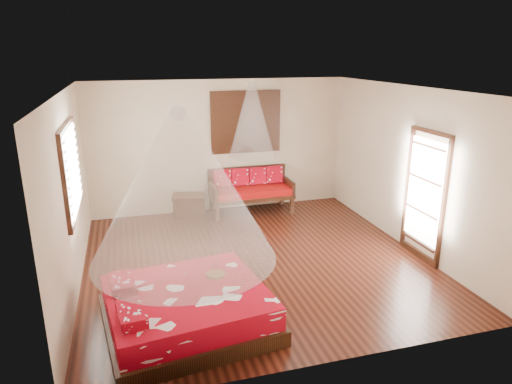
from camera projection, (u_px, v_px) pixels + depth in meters
room at (255, 180)px, 7.21m from camera, size 5.54×5.54×2.84m
bed at (186, 309)px, 5.72m from camera, size 2.21×2.05×0.63m
daybed at (250, 188)px, 9.81m from camera, size 1.74×0.77×0.94m
storage_chest at (189, 205)px, 9.61m from camera, size 0.76×0.62×0.47m
shutter_panel at (246, 122)px, 9.71m from camera, size 1.52×0.06×1.32m
window_left at (72, 170)px, 6.59m from camera, size 0.10×1.74×1.34m
glazed_door at (424, 196)px, 7.48m from camera, size 0.08×1.02×2.16m
wine_tray at (215, 272)px, 6.03m from camera, size 0.24×0.24×0.20m
mosquito_net_main at (182, 187)px, 5.25m from camera, size 2.21×2.21×1.80m
mosquito_net_daybed at (252, 120)px, 9.25m from camera, size 0.96×0.96×1.50m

